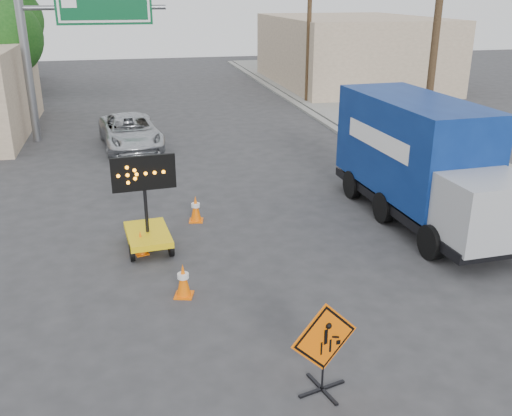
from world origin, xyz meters
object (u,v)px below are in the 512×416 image
object	(u,v)px
arrow_board	(147,228)
box_truck	(420,168)
construction_sign	(324,346)
pickup_truck	(130,132)

from	to	relation	value
arrow_board	box_truck	xyz separation A→B (m)	(7.75, 0.34, 0.99)
construction_sign	box_truck	xyz separation A→B (m)	(5.20, 6.70, 0.68)
construction_sign	pickup_truck	size ratio (longest dim) A/B	0.34
arrow_board	pickup_truck	world-z (taller)	arrow_board
construction_sign	pickup_truck	world-z (taller)	construction_sign
pickup_truck	box_truck	world-z (taller)	box_truck
box_truck	arrow_board	bearing A→B (deg)	179.96
construction_sign	box_truck	size ratio (longest dim) A/B	0.23
arrow_board	box_truck	bearing A→B (deg)	-2.44
pickup_truck	arrow_board	bearing A→B (deg)	-95.35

